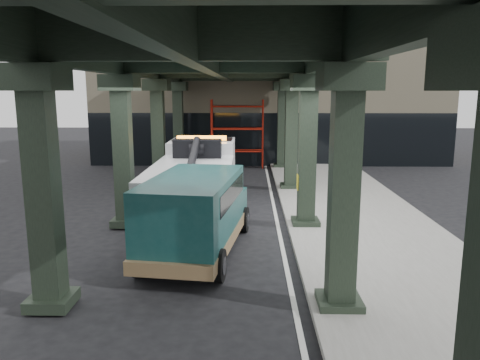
# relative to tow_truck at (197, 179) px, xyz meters

# --- Properties ---
(ground) EXTENTS (90.00, 90.00, 0.00)m
(ground) POSITION_rel_tow_truck_xyz_m (1.12, -3.05, -1.43)
(ground) COLOR black
(ground) RESTS_ON ground
(sidewalk) EXTENTS (5.00, 40.00, 0.15)m
(sidewalk) POSITION_rel_tow_truck_xyz_m (5.62, -1.05, -1.35)
(sidewalk) COLOR gray
(sidewalk) RESTS_ON ground
(lane_stripe) EXTENTS (0.12, 38.00, 0.01)m
(lane_stripe) POSITION_rel_tow_truck_xyz_m (2.82, -1.05, -1.42)
(lane_stripe) COLOR silver
(lane_stripe) RESTS_ON ground
(viaduct) EXTENTS (7.40, 32.00, 6.40)m
(viaduct) POSITION_rel_tow_truck_xyz_m (0.72, -1.05, 4.03)
(viaduct) COLOR black
(viaduct) RESTS_ON ground
(building) EXTENTS (22.00, 10.00, 8.00)m
(building) POSITION_rel_tow_truck_xyz_m (3.12, 16.95, 2.57)
(building) COLOR #C6B793
(building) RESTS_ON ground
(scaffolding) EXTENTS (3.08, 0.88, 4.00)m
(scaffolding) POSITION_rel_tow_truck_xyz_m (1.12, 11.59, 0.68)
(scaffolding) COLOR red
(scaffolding) RESTS_ON ground
(tow_truck) EXTENTS (2.76, 8.97, 2.93)m
(tow_truck) POSITION_rel_tow_truck_xyz_m (0.00, 0.00, 0.00)
(tow_truck) COLOR black
(tow_truck) RESTS_ON ground
(towed_van) EXTENTS (2.86, 5.80, 2.26)m
(towed_van) POSITION_rel_tow_truck_xyz_m (0.39, -3.70, -0.21)
(towed_van) COLOR #103C3B
(towed_van) RESTS_ON ground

